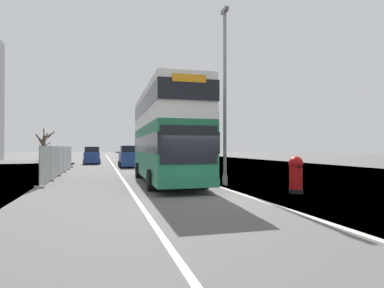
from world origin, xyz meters
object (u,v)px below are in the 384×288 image
Objects in this scene: lamppost_foreground at (225,101)px; car_receding_mid at (92,156)px; red_pillar_postbox at (296,173)px; car_oncoming_near at (129,157)px; roadworks_barrier at (200,165)px; double_decker_bus at (165,134)px.

car_receding_mid is (-7.40, 25.06, -3.49)m from lamppost_foreground.
red_pillar_postbox is 0.38× the size of car_receding_mid.
red_pillar_postbox is 0.35× the size of car_oncoming_near.
roadworks_barrier is at bearing -68.33° from car_receding_mid.
car_receding_mid is at bearing 107.93° from red_pillar_postbox.
lamppost_foreground reaches higher than red_pillar_postbox.
lamppost_foreground is 5.01× the size of roadworks_barrier.
roadworks_barrier is at bearing 99.51° from red_pillar_postbox.
lamppost_foreground is 5.80× the size of red_pillar_postbox.
car_receding_mid reaches higher than roadworks_barrier.
red_pillar_postbox is 21.63m from car_oncoming_near.
lamppost_foreground is at bearing 117.41° from red_pillar_postbox.
car_oncoming_near is at bearing -63.83° from car_receding_mid.
car_oncoming_near is at bearing 93.13° from double_decker_bus.
double_decker_bus is 2.72× the size of car_receding_mid.
car_oncoming_near is at bearing 101.70° from lamppost_foreground.
car_oncoming_near is (-5.47, 20.93, 0.14)m from red_pillar_postbox.
roadworks_barrier is (-1.54, 9.22, -0.12)m from red_pillar_postbox.
lamppost_foreground reaches higher than car_oncoming_near.
car_receding_mid reaches higher than red_pillar_postbox.
double_decker_bus is 4.01m from lamppost_foreground.
roadworks_barrier is 12.35m from car_oncoming_near.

